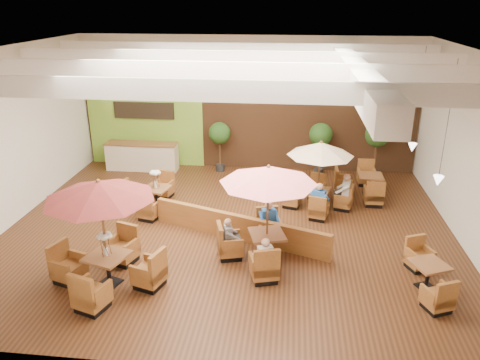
# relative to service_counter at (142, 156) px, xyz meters

# --- Properties ---
(room) EXTENTS (14.04, 14.00, 5.52)m
(room) POSITION_rel_service_counter_xyz_m (4.65, -3.88, 3.05)
(room) COLOR #381E0F
(room) RESTS_ON ground
(service_counter) EXTENTS (3.00, 0.75, 1.18)m
(service_counter) POSITION_rel_service_counter_xyz_m (0.00, 0.00, 0.00)
(service_counter) COLOR beige
(service_counter) RESTS_ON ground
(booth_divider) EXTENTS (5.49, 2.14, 0.80)m
(booth_divider) POSITION_rel_service_counter_xyz_m (4.78, -5.71, -0.18)
(booth_divider) COLOR brown
(booth_divider) RESTS_ON ground
(table_0) EXTENTS (2.99, 2.99, 2.89)m
(table_0) POSITION_rel_service_counter_xyz_m (1.76, -8.44, 1.35)
(table_0) COLOR brown
(table_0) RESTS_ON ground
(table_1) EXTENTS (2.76, 2.90, 2.82)m
(table_1) POSITION_rel_service_counter_xyz_m (5.62, -6.79, 1.44)
(table_1) COLOR brown
(table_1) RESTS_ON ground
(table_2) EXTENTS (2.49, 2.49, 2.44)m
(table_2) POSITION_rel_service_counter_xyz_m (7.25, -3.15, 1.09)
(table_2) COLOR brown
(table_2) RESTS_ON ground
(table_3) EXTENTS (1.82, 2.63, 1.52)m
(table_3) POSITION_rel_service_counter_xyz_m (1.44, -3.72, -0.13)
(table_3) COLOR brown
(table_3) RESTS_ON ground
(table_4) EXTENTS (1.06, 2.57, 0.90)m
(table_4) POSITION_rel_service_counter_xyz_m (9.80, -7.73, -0.24)
(table_4) COLOR brown
(table_4) RESTS_ON ground
(table_5) EXTENTS (1.73, 2.59, 0.98)m
(table_5) POSITION_rel_service_counter_xyz_m (8.94, -1.71, -0.22)
(table_5) COLOR brown
(table_5) RESTS_ON ground
(topiary_0) EXTENTS (0.91, 0.91, 2.11)m
(topiary_0) POSITION_rel_service_counter_xyz_m (3.31, 0.20, 0.99)
(topiary_0) COLOR black
(topiary_0) RESTS_ON ground
(topiary_1) EXTENTS (0.94, 0.94, 2.20)m
(topiary_1) POSITION_rel_service_counter_xyz_m (7.44, 0.20, 1.05)
(topiary_1) COLOR black
(topiary_1) RESTS_ON ground
(topiary_2) EXTENTS (0.98, 0.98, 2.27)m
(topiary_2) POSITION_rel_service_counter_xyz_m (9.66, 0.20, 1.11)
(topiary_2) COLOR black
(topiary_2) RESTS_ON ground
(diner_0) EXTENTS (0.43, 0.40, 0.78)m
(diner_0) POSITION_rel_service_counter_xyz_m (5.70, -7.82, 0.17)
(diner_0) COLOR silver
(diner_0) RESTS_ON ground
(diner_1) EXTENTS (0.45, 0.41, 0.83)m
(diner_1) POSITION_rel_service_counter_xyz_m (5.70, -5.75, 0.19)
(diner_1) COLOR #275CAB
(diner_1) RESTS_ON ground
(diner_2) EXTENTS (0.36, 0.41, 0.75)m
(diner_2) POSITION_rel_service_counter_xyz_m (4.66, -6.79, 0.16)
(diner_2) COLOR gray
(diner_2) RESTS_ON ground
(diner_3) EXTENTS (0.46, 0.43, 0.84)m
(diner_3) POSITION_rel_service_counter_xyz_m (7.25, -4.04, 0.19)
(diner_3) COLOR #275CAB
(diner_3) RESTS_ON ground
(diner_4) EXTENTS (0.38, 0.44, 0.84)m
(diner_4) POSITION_rel_service_counter_xyz_m (8.14, -3.15, 0.19)
(diner_4) COLOR silver
(diner_4) RESTS_ON ground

